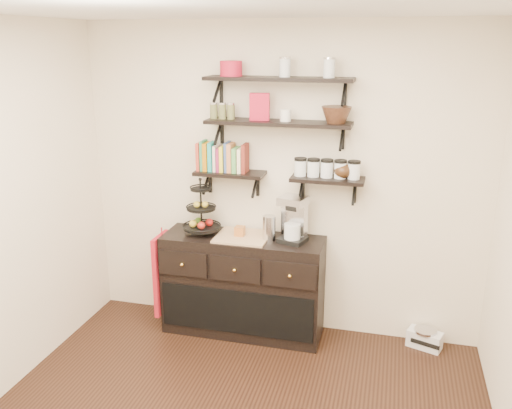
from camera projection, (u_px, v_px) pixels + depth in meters
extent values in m
cube|color=white|center=(210.00, 4.00, 2.68)|extent=(3.50, 3.50, 0.02)
cube|color=#F2E4CD|center=(281.00, 182.00, 4.69)|extent=(3.50, 0.02, 2.70)
cube|color=black|center=(279.00, 79.00, 4.31)|extent=(1.20, 0.27, 0.03)
cube|color=black|center=(221.00, 91.00, 4.58)|extent=(0.02, 0.03, 0.20)
cube|color=black|center=(345.00, 94.00, 4.33)|extent=(0.02, 0.03, 0.20)
cube|color=black|center=(278.00, 123.00, 4.41)|extent=(1.20, 0.27, 0.03)
cube|color=black|center=(222.00, 132.00, 4.68)|extent=(0.02, 0.03, 0.20)
cube|color=black|center=(343.00, 137.00, 4.43)|extent=(0.02, 0.03, 0.20)
cube|color=black|center=(230.00, 173.00, 4.65)|extent=(0.60, 0.25, 0.03)
cube|color=black|center=(210.00, 181.00, 4.84)|extent=(0.02, 0.03, 0.20)
cube|color=black|center=(258.00, 185.00, 4.73)|extent=(0.03, 0.03, 0.20)
cube|color=black|center=(328.00, 179.00, 4.45)|extent=(0.60, 0.25, 0.03)
cube|color=black|center=(303.00, 188.00, 4.64)|extent=(0.03, 0.03, 0.20)
cube|color=black|center=(355.00, 191.00, 4.53)|extent=(0.02, 0.03, 0.20)
cube|color=#B73B29|center=(201.00, 158.00, 4.68)|extent=(0.02, 0.15, 0.20)
cube|color=#308254|center=(205.00, 156.00, 4.67)|extent=(0.03, 0.15, 0.24)
cube|color=#BB7007|center=(209.00, 158.00, 4.66)|extent=(0.04, 0.15, 0.21)
cube|color=teal|center=(213.00, 156.00, 4.65)|extent=(0.03, 0.15, 0.25)
cube|color=beige|center=(217.00, 158.00, 4.65)|extent=(0.03, 0.15, 0.22)
cube|color=#92214D|center=(221.00, 156.00, 4.63)|extent=(0.04, 0.15, 0.26)
cube|color=yellow|center=(226.00, 158.00, 4.63)|extent=(0.03, 0.15, 0.23)
cube|color=#395189|center=(230.00, 160.00, 4.62)|extent=(0.03, 0.15, 0.20)
cube|color=#C37343|center=(234.00, 158.00, 4.61)|extent=(0.04, 0.15, 0.24)
cube|color=#539B4F|center=(239.00, 160.00, 4.60)|extent=(0.03, 0.15, 0.21)
cube|color=beige|center=(243.00, 158.00, 4.59)|extent=(0.03, 0.15, 0.25)
cube|color=maroon|center=(247.00, 160.00, 4.58)|extent=(0.02, 0.15, 0.22)
cylinder|color=silver|center=(300.00, 168.00, 4.48)|extent=(0.10, 0.10, 0.13)
cylinder|color=silver|center=(313.00, 169.00, 4.46)|extent=(0.10, 0.10, 0.13)
cylinder|color=silver|center=(327.00, 170.00, 4.43)|extent=(0.10, 0.10, 0.13)
cylinder|color=silver|center=(340.00, 170.00, 4.40)|extent=(0.10, 0.10, 0.13)
cylinder|color=silver|center=(354.00, 171.00, 4.38)|extent=(0.10, 0.10, 0.13)
cube|color=black|center=(243.00, 285.00, 4.80)|extent=(1.40, 0.45, 0.90)
cube|color=tan|center=(243.00, 236.00, 4.67)|extent=(0.45, 0.41, 0.02)
sphere|color=gold|center=(182.00, 265.00, 4.60)|extent=(0.04, 0.04, 0.04)
sphere|color=gold|center=(234.00, 270.00, 4.49)|extent=(0.04, 0.04, 0.04)
sphere|color=gold|center=(290.00, 276.00, 4.38)|extent=(0.04, 0.04, 0.04)
cylinder|color=black|center=(201.00, 207.00, 4.69)|extent=(0.02, 0.02, 0.48)
cylinder|color=black|center=(202.00, 227.00, 4.74)|extent=(0.33, 0.33, 0.01)
cylinder|color=black|center=(201.00, 209.00, 4.69)|extent=(0.25, 0.25, 0.02)
cylinder|color=black|center=(200.00, 189.00, 4.64)|extent=(0.17, 0.17, 0.02)
sphere|color=#B21914|center=(209.00, 222.00, 4.75)|extent=(0.07, 0.07, 0.07)
sphere|color=gold|center=(197.00, 204.00, 4.69)|extent=(0.06, 0.06, 0.06)
cube|color=#A95F27|center=(240.00, 231.00, 4.66)|extent=(0.08, 0.08, 0.08)
cube|color=black|center=(292.00, 240.00, 4.56)|extent=(0.26, 0.25, 0.04)
cube|color=silver|center=(294.00, 218.00, 4.57)|extent=(0.23, 0.14, 0.33)
cube|color=silver|center=(293.00, 201.00, 4.46)|extent=(0.26, 0.25, 0.07)
cylinder|color=silver|center=(292.00, 231.00, 4.52)|extent=(0.17, 0.17, 0.13)
cylinder|color=silver|center=(269.00, 228.00, 4.56)|extent=(0.11, 0.11, 0.22)
cube|color=#A51122|center=(162.00, 273.00, 4.86)|extent=(0.04, 0.31, 0.73)
cube|color=silver|center=(425.00, 339.00, 4.63)|extent=(0.31, 0.23, 0.15)
cylinder|color=silver|center=(425.00, 331.00, 4.61)|extent=(0.24, 0.24, 0.02)
cube|color=black|center=(425.00, 344.00, 4.57)|extent=(0.23, 0.09, 0.04)
cube|color=#B3142E|center=(260.00, 107.00, 4.41)|extent=(0.17, 0.08, 0.22)
cylinder|color=white|center=(286.00, 115.00, 4.37)|extent=(0.09, 0.09, 0.10)
cylinder|color=#B3142E|center=(231.00, 68.00, 4.38)|extent=(0.18, 0.18, 0.12)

